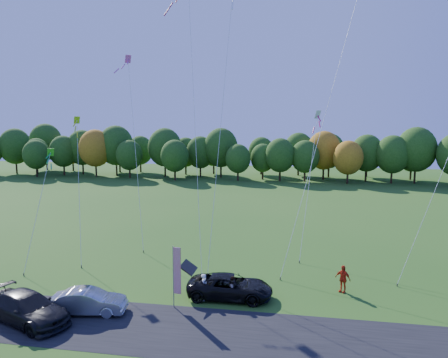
% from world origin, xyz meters
% --- Properties ---
extents(ground, '(160.00, 160.00, 0.00)m').
position_xyz_m(ground, '(0.00, 0.00, 0.00)').
color(ground, '#215115').
extents(asphalt_strip, '(90.00, 6.00, 0.01)m').
position_xyz_m(asphalt_strip, '(0.00, -4.00, 0.01)').
color(asphalt_strip, black).
rests_on(asphalt_strip, ground).
extents(tree_line, '(116.00, 12.00, 10.00)m').
position_xyz_m(tree_line, '(0.00, 55.00, 0.00)').
color(tree_line, '#1E4711').
rests_on(tree_line, ground).
extents(black_suv, '(5.50, 2.60, 1.52)m').
position_xyz_m(black_suv, '(1.34, 0.76, 0.76)').
color(black_suv, black).
rests_on(black_suv, ground).
extents(silver_sedan, '(4.60, 2.23, 1.45)m').
position_xyz_m(silver_sedan, '(-6.56, -2.90, 0.73)').
color(silver_sedan, '#AFAFB4').
rests_on(silver_sedan, ground).
extents(dark_truck_a, '(6.17, 4.31, 1.66)m').
position_xyz_m(dark_truck_a, '(-9.44, -4.58, 0.83)').
color(dark_truck_a, black).
rests_on(dark_truck_a, ground).
extents(person_tailgate_a, '(0.46, 0.66, 1.72)m').
position_xyz_m(person_tailgate_a, '(-0.20, 0.15, 0.86)').
color(person_tailgate_a, white).
rests_on(person_tailgate_a, ground).
extents(person_tailgate_b, '(0.86, 0.97, 1.67)m').
position_xyz_m(person_tailgate_b, '(1.66, 0.18, 0.83)').
color(person_tailgate_b, gray).
rests_on(person_tailgate_b, ground).
extents(person_east, '(1.15, 0.95, 1.84)m').
position_xyz_m(person_east, '(8.55, 3.05, 0.92)').
color(person_east, red).
rests_on(person_east, ground).
extents(feather_flag, '(0.51, 0.10, 3.88)m').
position_xyz_m(feather_flag, '(-1.65, -1.20, 2.37)').
color(feather_flag, '#999999').
rests_on(feather_flag, ground).
extents(kite_delta_blue, '(5.18, 11.05, 25.73)m').
position_xyz_m(kite_delta_blue, '(-2.99, 8.90, 12.45)').
color(kite_delta_blue, '#4C3F33').
rests_on(kite_delta_blue, ground).
extents(kite_parafoil_orange, '(8.44, 12.90, 25.39)m').
position_xyz_m(kite_parafoil_orange, '(7.61, 10.63, 12.47)').
color(kite_parafoil_orange, '#4C3F33').
rests_on(kite_parafoil_orange, ground).
extents(kite_delta_red, '(2.31, 11.25, 25.00)m').
position_xyz_m(kite_delta_red, '(-0.63, 9.55, 14.20)').
color(kite_delta_red, '#4C3F33').
rests_on(kite_delta_red, ground).
extents(kite_parafoil_rainbow, '(8.72, 6.20, 17.67)m').
position_xyz_m(kite_parafoil_rainbow, '(15.90, 7.52, 8.67)').
color(kite_parafoil_rainbow, '#4C3F33').
rests_on(kite_parafoil_rainbow, ground).
extents(kite_diamond_yellow, '(3.58, 6.40, 11.98)m').
position_xyz_m(kite_diamond_yellow, '(-12.47, 7.31, 5.79)').
color(kite_diamond_yellow, '#4C3F33').
rests_on(kite_diamond_yellow, ground).
extents(kite_diamond_green, '(1.10, 5.00, 9.43)m').
position_xyz_m(kite_diamond_green, '(-14.29, 4.89, 6.03)').
color(kite_diamond_green, '#4C3F33').
rests_on(kite_diamond_green, ground).
extents(kite_diamond_white, '(2.02, 8.02, 12.61)m').
position_xyz_m(kite_diamond_white, '(6.36, 12.20, 6.10)').
color(kite_diamond_white, '#4C3F33').
rests_on(kite_diamond_white, ground).
extents(kite_diamond_pink, '(3.97, 6.57, 17.84)m').
position_xyz_m(kite_diamond_pink, '(-9.26, 11.88, 8.67)').
color(kite_diamond_pink, '#4C3F33').
rests_on(kite_diamond_pink, ground).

